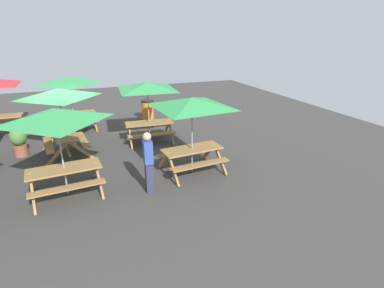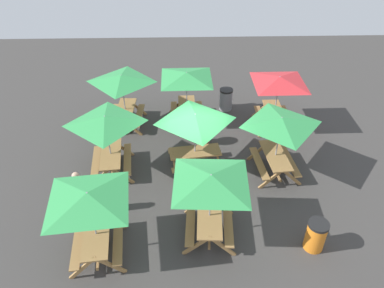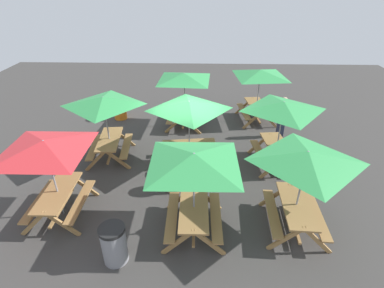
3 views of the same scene
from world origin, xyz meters
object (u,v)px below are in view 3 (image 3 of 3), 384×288
picnic_table_2 (283,111)px  picnic_table_7 (189,110)px  picnic_table_6 (46,152)px  person_standing (282,116)px  picnic_table_5 (306,163)px  picnic_table_3 (194,165)px  trash_bin_gray (114,244)px  picnic_table_0 (260,77)px  potted_plant_0 (174,175)px  picnic_table_1 (104,106)px  picnic_table_4 (184,81)px  trash_bin_orange (120,108)px

picnic_table_2 → picnic_table_7: 2.95m
picnic_table_6 → person_standing: (4.74, -6.94, -1.10)m
picnic_table_5 → picnic_table_7: size_ratio=1.00×
picnic_table_3 → trash_bin_gray: 2.51m
picnic_table_6 → picnic_table_0: bearing=-45.3°
picnic_table_5 → potted_plant_0: (1.45, 3.19, -1.44)m
picnic_table_0 → picnic_table_3: same height
picnic_table_0 → picnic_table_3: (-6.71, 2.59, 0.00)m
picnic_table_1 → trash_bin_gray: size_ratio=2.38×
picnic_table_0 → picnic_table_4: (-0.59, 3.14, 0.00)m
picnic_table_6 → trash_bin_gray: 2.79m
picnic_table_4 → picnic_table_7: (-3.02, -0.31, 0.00)m
picnic_table_5 → picnic_table_3: bearing=96.4°
potted_plant_0 → person_standing: size_ratio=0.60×
picnic_table_2 → picnic_table_3: same height
picnic_table_7 → trash_bin_orange: size_ratio=2.38×
picnic_table_4 → trash_bin_gray: 7.37m
picnic_table_3 → trash_bin_gray: size_ratio=2.89×
potted_plant_0 → trash_bin_orange: bearing=29.3°
picnic_table_3 → picnic_table_7: size_ratio=1.21×
picnic_table_1 → picnic_table_5: same height
picnic_table_0 → person_standing: 2.00m
picnic_table_2 → potted_plant_0: 3.96m
trash_bin_gray → person_standing: (6.20, -5.09, 0.39)m
picnic_table_5 → picnic_table_4: bearing=30.2°
picnic_table_5 → picnic_table_6: (0.31, 6.16, 0.00)m
picnic_table_0 → picnic_table_2: 3.56m
picnic_table_2 → picnic_table_7: same height
picnic_table_2 → picnic_table_1: bearing=81.5°
person_standing → potted_plant_0: bearing=-134.8°
picnic_table_1 → potted_plant_0: size_ratio=2.33×
picnic_table_5 → trash_bin_gray: (-1.16, 4.31, -1.49)m
picnic_table_1 → picnic_table_3: size_ratio=0.83×
picnic_table_2 → picnic_table_6: size_ratio=0.83×
picnic_table_0 → picnic_table_6: bearing=128.9°
picnic_table_3 → picnic_table_5: bearing=-87.0°
trash_bin_gray → picnic_table_5: bearing=-75.0°
picnic_table_3 → trash_bin_orange: (6.72, 3.50, -1.49)m
picnic_table_2 → picnic_table_3: bearing=133.2°
picnic_table_0 → potted_plant_0: picnic_table_0 is taller
picnic_table_1 → trash_bin_orange: (3.32, 0.47, -1.49)m
potted_plant_0 → trash_bin_gray: bearing=156.6°
picnic_table_0 → picnic_table_4: bearing=94.3°
picnic_table_0 → picnic_table_3: 7.19m
trash_bin_gray → trash_bin_orange: bearing=12.7°
trash_bin_gray → picnic_table_3: bearing=-60.6°
trash_bin_gray → person_standing: size_ratio=0.59×
picnic_table_5 → trash_bin_gray: 4.71m
trash_bin_orange → picnic_table_7: bearing=-137.9°
picnic_table_7 → picnic_table_3: bearing=86.6°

